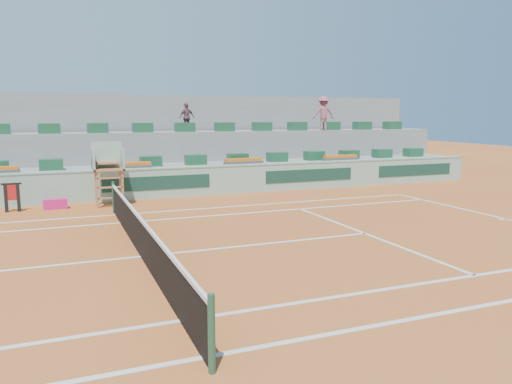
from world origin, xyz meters
TOP-DOWN VIEW (x-y plane):
  - ground at (0.00, 0.00)m, footprint 90.00×90.00m
  - seating_tier_lower at (0.00, 10.70)m, footprint 36.00×4.00m
  - seating_tier_upper at (0.00, 12.30)m, footprint 36.00×2.40m
  - stadium_back_wall at (0.00, 13.90)m, footprint 36.00×0.40m
  - player_bag at (-1.92, 7.48)m, footprint 0.83×0.37m
  - spectator_mid at (4.16, 11.92)m, footprint 0.87×0.58m
  - spectator_right at (11.44, 11.52)m, footprint 1.25×0.87m
  - court_lines at (0.00, 0.00)m, footprint 23.89×11.09m
  - tennis_net at (0.00, 0.00)m, footprint 0.10×11.97m
  - advertising_hoarding at (0.02, 8.50)m, footprint 36.00×0.34m
  - umpire_chair at (0.00, 7.50)m, footprint 1.10×0.90m
  - seat_row_lower at (0.00, 9.80)m, footprint 32.90×0.60m
  - seat_row_upper at (0.00, 11.70)m, footprint 32.90×0.60m
  - flower_planters at (-1.50, 9.00)m, footprint 26.80×0.36m
  - towel_rack at (-3.32, 7.44)m, footprint 0.66×0.11m

SIDE VIEW (x-z plane):
  - ground at x=0.00m, z-range 0.00..0.00m
  - court_lines at x=0.00m, z-range 0.00..0.01m
  - player_bag at x=-1.92m, z-range 0.00..0.37m
  - tennis_net at x=0.00m, z-range -0.02..1.08m
  - seating_tier_lower at x=0.00m, z-range 0.00..1.20m
  - towel_rack at x=-3.32m, z-range 0.09..1.12m
  - advertising_hoarding at x=0.02m, z-range 0.00..1.26m
  - seating_tier_upper at x=0.00m, z-range 0.00..2.60m
  - flower_planters at x=-1.50m, z-range 1.19..1.47m
  - seat_row_lower at x=0.00m, z-range 1.20..1.64m
  - umpire_chair at x=0.00m, z-range 0.34..2.74m
  - stadium_back_wall at x=0.00m, z-range 0.00..4.40m
  - seat_row_upper at x=0.00m, z-range 2.60..3.04m
  - spectator_mid at x=4.16m, z-range 2.60..3.98m
  - spectator_right at x=11.44m, z-range 2.60..4.38m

